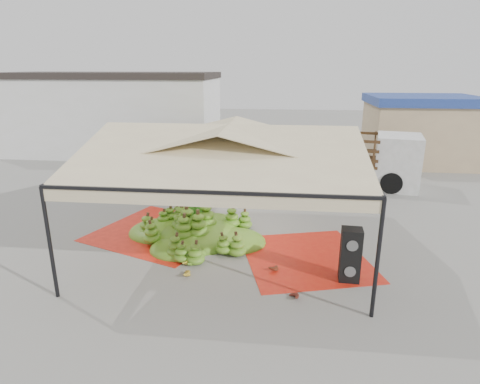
# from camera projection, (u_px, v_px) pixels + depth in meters

# --- Properties ---
(ground) EXTENTS (90.00, 90.00, 0.00)m
(ground) POSITION_uv_depth(u_px,v_px,m) (229.00, 240.00, 13.88)
(ground) COLOR slate
(ground) RESTS_ON ground
(canopy_tent) EXTENTS (8.10, 8.10, 4.00)m
(canopy_tent) POSITION_uv_depth(u_px,v_px,m) (229.00, 146.00, 12.89)
(canopy_tent) COLOR black
(canopy_tent) RESTS_ON ground
(building_white) EXTENTS (14.30, 6.30, 5.40)m
(building_white) POSITION_uv_depth(u_px,v_px,m) (112.00, 113.00, 27.40)
(building_white) COLOR silver
(building_white) RESTS_ON ground
(building_tan) EXTENTS (6.30, 5.30, 4.10)m
(building_tan) POSITION_uv_depth(u_px,v_px,m) (420.00, 129.00, 24.53)
(building_tan) COLOR tan
(building_tan) RESTS_ON ground
(tarp_left) EXTENTS (5.48, 5.36, 0.01)m
(tarp_left) POSITION_uv_depth(u_px,v_px,m) (161.00, 231.00, 14.62)
(tarp_left) COLOR red
(tarp_left) RESTS_ON ground
(tarp_right) EXTENTS (4.54, 4.66, 0.01)m
(tarp_right) POSITION_uv_depth(u_px,v_px,m) (306.00, 258.00, 12.61)
(tarp_right) COLOR red
(tarp_right) RESTS_ON ground
(banana_heap) EXTENTS (5.24, 4.33, 1.11)m
(banana_heap) POSITION_uv_depth(u_px,v_px,m) (198.00, 223.00, 13.89)
(banana_heap) COLOR #507819
(banana_heap) RESTS_ON ground
(hand_yellow_a) EXTENTS (0.56, 0.48, 0.23)m
(hand_yellow_a) POSITION_uv_depth(u_px,v_px,m) (184.00, 272.00, 11.50)
(hand_yellow_a) COLOR gold
(hand_yellow_a) RESTS_ON ground
(hand_yellow_b) EXTENTS (0.46, 0.38, 0.21)m
(hand_yellow_b) POSITION_uv_depth(u_px,v_px,m) (183.00, 261.00, 12.19)
(hand_yellow_b) COLOR gold
(hand_yellow_b) RESTS_ON ground
(hand_red_a) EXTENTS (0.64, 0.62, 0.23)m
(hand_red_a) POSITION_uv_depth(u_px,v_px,m) (272.00, 266.00, 11.87)
(hand_red_a) COLOR #572414
(hand_red_a) RESTS_ON ground
(hand_red_b) EXTENTS (0.58, 0.55, 0.21)m
(hand_red_b) POSITION_uv_depth(u_px,v_px,m) (292.00, 296.00, 10.35)
(hand_red_b) COLOR #592014
(hand_red_b) RESTS_ON ground
(hand_green) EXTENTS (0.43, 0.36, 0.19)m
(hand_green) POSITION_uv_depth(u_px,v_px,m) (188.00, 262.00, 12.13)
(hand_green) COLOR #42851B
(hand_green) RESTS_ON ground
(hanging_bunches) EXTENTS (1.74, 0.24, 0.20)m
(hanging_bunches) POSITION_uv_depth(u_px,v_px,m) (218.00, 167.00, 13.15)
(hanging_bunches) COLOR #5D841B
(hanging_bunches) RESTS_ON ground
(speaker_stack) EXTENTS (0.59, 0.52, 1.55)m
(speaker_stack) POSITION_uv_depth(u_px,v_px,m) (350.00, 255.00, 11.09)
(speaker_stack) COLOR black
(speaker_stack) RESTS_ON ground
(banana_leaves) EXTENTS (0.96, 1.36, 3.70)m
(banana_leaves) POSITION_uv_depth(u_px,v_px,m) (200.00, 234.00, 14.43)
(banana_leaves) COLOR #38741F
(banana_leaves) RESTS_ON ground
(vendor) EXTENTS (0.69, 0.59, 1.61)m
(vendor) POSITION_uv_depth(u_px,v_px,m) (225.00, 177.00, 18.82)
(vendor) COLOR gray
(vendor) RESTS_ON ground
(truck_left) EXTENTS (7.17, 4.35, 2.33)m
(truck_left) POSITION_uv_depth(u_px,v_px,m) (204.00, 151.00, 21.56)
(truck_left) COLOR #492E18
(truck_left) RESTS_ON ground
(truck_right) EXTENTS (7.95, 4.12, 2.60)m
(truck_right) POSITION_uv_depth(u_px,v_px,m) (346.00, 152.00, 20.30)
(truck_right) COLOR #482C18
(truck_right) RESTS_ON ground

